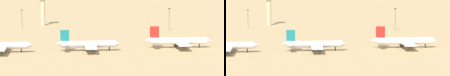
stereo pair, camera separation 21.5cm
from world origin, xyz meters
The scene contains 6 objects.
ground centered at (0.00, 0.00, 0.00)m, with size 4000.00×4000.00×0.00m, color tan.
parked_jet_teal_3 centered at (-1.96, 6.88, 3.83)m, with size 35.37×29.96×11.68m.
parked_jet_red_4 centered at (48.86, 7.62, 4.04)m, with size 37.31×31.66×12.33m.
control_tower centered at (-16.26, 131.08, 14.92)m, with size 5.20×5.20×24.72m.
light_pole_west centered at (66.37, 82.49, 9.01)m, with size 1.80×0.50×15.61m.
light_pole_mid centered at (-32.46, 113.75, 7.98)m, with size 1.80×0.50×13.62m.
Camera 1 is at (-50.22, -301.63, 50.78)m, focal length 93.85 mm.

